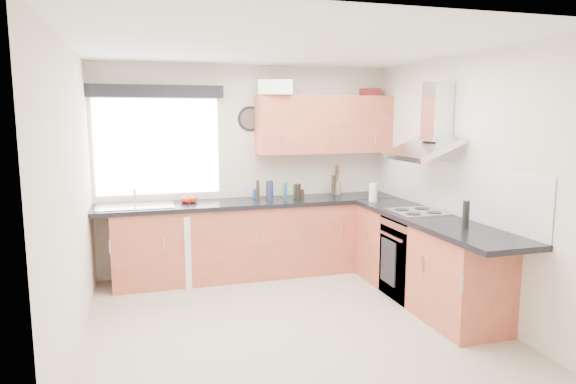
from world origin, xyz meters
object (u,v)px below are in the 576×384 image
object	(u,v)px
oven	(416,257)
washing_machine	(202,245)
extractor_hood	(430,129)
upper_cabinets	(325,124)

from	to	relation	value
oven	washing_machine	bearing A→B (deg)	149.81
oven	extractor_hood	world-z (taller)	extractor_hood
washing_machine	extractor_hood	bearing A→B (deg)	-38.92
oven	extractor_hood	bearing A→B (deg)	-0.00
upper_cabinets	washing_machine	distance (m)	2.08
upper_cabinets	washing_machine	xyz separation A→B (m)	(-1.55, -0.10, -1.39)
oven	upper_cabinets	size ratio (longest dim) A/B	0.50
oven	washing_machine	distance (m)	2.43
oven	upper_cabinets	bearing A→B (deg)	112.54
extractor_hood	upper_cabinets	world-z (taller)	upper_cabinets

